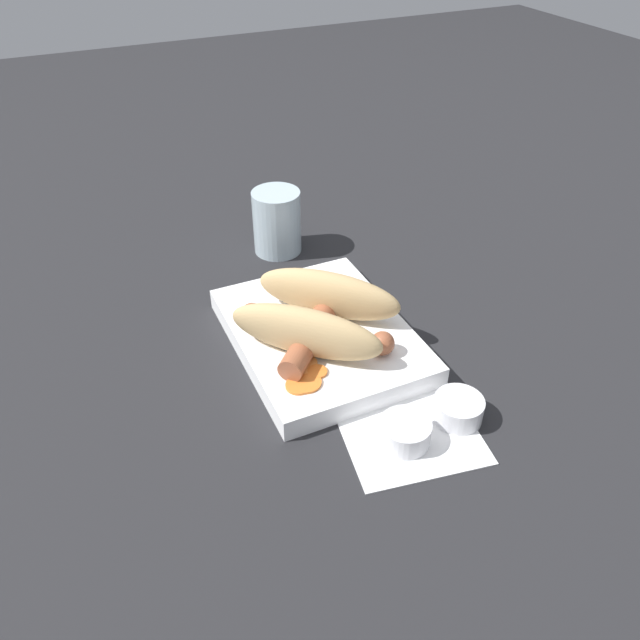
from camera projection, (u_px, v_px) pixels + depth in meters
name	position (u px, v px, depth m)	size (l,w,h in m)	color
ground_plane	(320.00, 344.00, 0.74)	(3.00, 3.00, 0.00)	#232326
food_tray	(320.00, 335.00, 0.74)	(0.25, 0.19, 0.03)	white
bread_roll	(317.00, 312.00, 0.70)	(0.20, 0.20, 0.06)	tan
sausage	(315.00, 328.00, 0.70)	(0.14, 0.14, 0.03)	#9E5638
pickled_veggies	(304.00, 375.00, 0.66)	(0.07, 0.06, 0.00)	orange
napkin	(407.00, 427.00, 0.64)	(0.15, 0.15, 0.00)	white
condiment_cup_near	(405.00, 434.00, 0.62)	(0.05, 0.05, 0.03)	white
condiment_cup_far	(458.00, 410.00, 0.64)	(0.05, 0.05, 0.03)	white
drink_glass	(277.00, 222.00, 0.89)	(0.07, 0.07, 0.09)	silver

